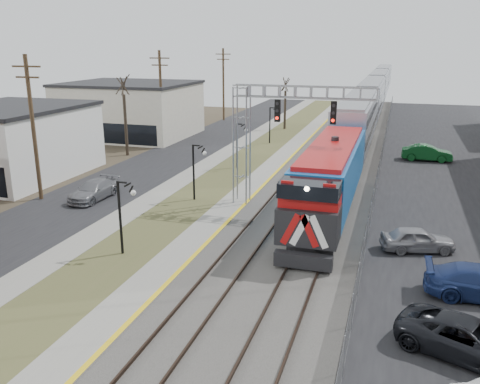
% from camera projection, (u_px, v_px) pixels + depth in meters
% --- Properties ---
extents(street_west, '(7.00, 120.00, 0.04)m').
position_uv_depth(street_west, '(145.00, 170.00, 44.43)').
color(street_west, black).
rests_on(street_west, ground).
extents(sidewalk, '(2.00, 120.00, 0.08)m').
position_uv_depth(sidewalk, '(193.00, 173.00, 43.15)').
color(sidewalk, gray).
rests_on(sidewalk, ground).
extents(grass_median, '(4.00, 120.00, 0.06)m').
position_uv_depth(grass_median, '(226.00, 176.00, 42.30)').
color(grass_median, '#4B4D29').
rests_on(grass_median, ground).
extents(platform, '(2.00, 120.00, 0.24)m').
position_uv_depth(platform, '(261.00, 178.00, 41.43)').
color(platform, gray).
rests_on(platform, ground).
extents(ballast_bed, '(8.00, 120.00, 0.20)m').
position_uv_depth(ballast_bed, '(322.00, 183.00, 40.02)').
color(ballast_bed, '#595651').
rests_on(ballast_bed, ground).
extents(platform_edge, '(0.24, 120.00, 0.01)m').
position_uv_depth(platform_edge, '(271.00, 177.00, 41.14)').
color(platform_edge, gold).
rests_on(platform_edge, platform).
extents(track_near, '(1.58, 120.00, 0.15)m').
position_uv_depth(track_near, '(297.00, 179.00, 40.54)').
color(track_near, '#2D2119').
rests_on(track_near, ballast_bed).
extents(track_far, '(1.58, 120.00, 0.15)m').
position_uv_depth(track_far, '(341.00, 182.00, 39.54)').
color(track_far, '#2D2119').
rests_on(track_far, ballast_bed).
extents(train, '(3.00, 108.65, 5.33)m').
position_uv_depth(train, '(372.00, 98.00, 74.84)').
color(train, '#155CAB').
rests_on(train, ground).
extents(signal_gantry, '(9.00, 1.07, 8.15)m').
position_uv_depth(signal_gantry, '(267.00, 125.00, 32.83)').
color(signal_gantry, gray).
rests_on(signal_gantry, ground).
extents(lampposts, '(0.14, 62.14, 4.00)m').
position_uv_depth(lampposts, '(123.00, 217.00, 26.43)').
color(lampposts, black).
rests_on(lampposts, ground).
extents(utility_poles, '(0.28, 80.28, 10.00)m').
position_uv_depth(utility_poles, '(33.00, 130.00, 34.71)').
color(utility_poles, '#4C3823').
rests_on(utility_poles, ground).
extents(fence, '(0.04, 120.00, 1.60)m').
position_uv_depth(fence, '(378.00, 178.00, 38.63)').
color(fence, gray).
rests_on(fence, ground).
extents(bare_trees, '(12.30, 42.30, 5.95)m').
position_uv_depth(bare_trees, '(152.00, 132.00, 47.59)').
color(bare_trees, '#382D23').
rests_on(bare_trees, ground).
extents(car_lot_c, '(5.41, 3.91, 1.37)m').
position_uv_depth(car_lot_c, '(469.00, 340.00, 17.79)').
color(car_lot_c, black).
rests_on(car_lot_c, ground).
extents(car_lot_e, '(4.10, 2.54, 1.30)m').
position_uv_depth(car_lot_e, '(417.00, 240.00, 26.92)').
color(car_lot_e, gray).
rests_on(car_lot_e, ground).
extents(car_lot_f, '(4.55, 1.60, 1.50)m').
position_uv_depth(car_lot_f, '(427.00, 153.00, 47.59)').
color(car_lot_f, '#0E481C').
rests_on(car_lot_f, ground).
extents(car_street_b, '(2.04, 4.63, 1.32)m').
position_uv_depth(car_street_b, '(94.00, 191.00, 35.85)').
color(car_street_b, slate).
rests_on(car_street_b, ground).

